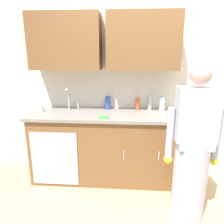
{
  "coord_description": "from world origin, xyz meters",
  "views": [
    {
      "loc": [
        -0.24,
        -2.01,
        1.7
      ],
      "look_at": [
        -0.42,
        0.55,
        1.0
      ],
      "focal_mm": 34.16,
      "sensor_mm": 36.0,
      "label": 1
    }
  ],
  "objects": [
    {
      "name": "countertop",
      "position": [
        -0.55,
        0.7,
        0.92
      ],
      "size": [
        1.96,
        0.66,
        0.04
      ],
      "primitive_type": "cube",
      "color": "gray",
      "rests_on": "counter_cabinet"
    },
    {
      "name": "counter_cabinet",
      "position": [
        -0.55,
        0.7,
        0.45
      ],
      "size": [
        1.9,
        0.62,
        0.9
      ],
      "color": "brown",
      "rests_on": "ground"
    },
    {
      "name": "sink",
      "position": [
        -1.01,
        0.71,
        0.93
      ],
      "size": [
        0.5,
        0.36,
        0.35
      ],
      "color": "#B7BABF",
      "rests_on": "counter_cabinet"
    },
    {
      "name": "bottle_water_tall",
      "position": [
        -0.09,
        0.92,
        1.02
      ],
      "size": [
        0.06,
        0.06,
        0.17
      ],
      "primitive_type": "cylinder",
      "color": "#E05933",
      "rests_on": "countertop"
    },
    {
      "name": "sponge",
      "position": [
        -0.53,
        0.48,
        0.96
      ],
      "size": [
        0.11,
        0.07,
        0.03
      ],
      "primitive_type": "cube",
      "color": "#4CBF4C",
      "rests_on": "countertop"
    },
    {
      "name": "person_at_sink",
      "position": [
        0.42,
        0.0,
        0.69
      ],
      "size": [
        0.55,
        0.34,
        1.62
      ],
      "color": "white",
      "rests_on": "ground"
    },
    {
      "name": "cup_by_sink",
      "position": [
        -1.42,
        0.74,
        0.99
      ],
      "size": [
        0.08,
        0.08,
        0.1
      ],
      "primitive_type": "cylinder",
      "color": "white",
      "rests_on": "countertop"
    },
    {
      "name": "bottle_soap",
      "position": [
        -0.51,
        0.92,
        1.03
      ],
      "size": [
        0.07,
        0.07,
        0.19
      ],
      "primitive_type": "cylinder",
      "color": "#334CB2",
      "rests_on": "countertop"
    },
    {
      "name": "bottle_dish_liquid",
      "position": [
        0.08,
        0.93,
        1.04
      ],
      "size": [
        0.06,
        0.06,
        0.2
      ],
      "primitive_type": "cylinder",
      "color": "silver",
      "rests_on": "countertop"
    },
    {
      "name": "kitchen_wall_with_uppers",
      "position": [
        -0.14,
        0.99,
        1.48
      ],
      "size": [
        4.8,
        0.44,
        2.7
      ],
      "color": "silver",
      "rests_on": "ground"
    },
    {
      "name": "ground_plane",
      "position": [
        0.0,
        0.0,
        0.0
      ],
      "size": [
        9.0,
        9.0,
        0.0
      ],
      "primitive_type": "plane",
      "color": "tan"
    },
    {
      "name": "knife_on_counter",
      "position": [
        0.11,
        0.68,
        0.94
      ],
      "size": [
        0.15,
        0.21,
        0.01
      ],
      "primitive_type": "cube",
      "rotation": [
        0.0,
        0.0,
        0.99
      ],
      "color": "silver",
      "rests_on": "countertop"
    },
    {
      "name": "bottle_cleaner_spray",
      "position": [
        0.24,
        0.88,
        1.04
      ],
      "size": [
        0.08,
        0.08,
        0.2
      ],
      "primitive_type": "cylinder",
      "color": "silver",
      "rests_on": "countertop"
    }
  ]
}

